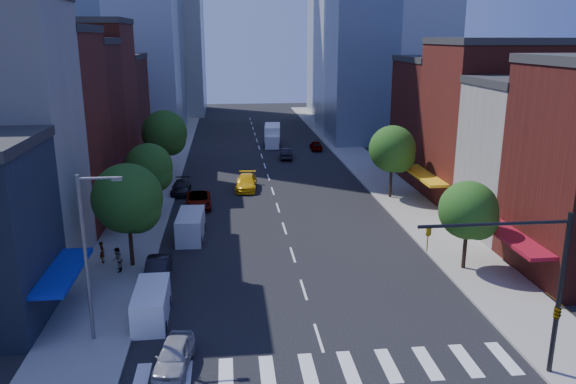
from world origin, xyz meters
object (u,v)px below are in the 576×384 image
object	(u,v)px
cargo_van_far	(191,227)
taxi	(246,182)
pedestrian_far	(117,260)
parked_car_rear	(181,187)
cargo_van_near	(151,305)
traffic_car_far	(316,145)
box_truck	(272,136)
pedestrian_near	(102,252)
parked_car_third	(198,200)
parked_car_front	(174,355)
traffic_car_oncoming	(286,153)
parked_car_second	(158,269)

from	to	relation	value
cargo_van_far	taxi	size ratio (longest dim) A/B	0.96
cargo_van_far	pedestrian_far	world-z (taller)	cargo_van_far
parked_car_rear	taxi	world-z (taller)	taxi
cargo_van_near	cargo_van_far	world-z (taller)	cargo_van_far
traffic_car_far	box_truck	world-z (taller)	box_truck
cargo_van_far	taxi	bearing A→B (deg)	73.36
parked_car_rear	cargo_van_near	world-z (taller)	cargo_van_near
pedestrian_near	pedestrian_far	distance (m)	2.27
parked_car_third	pedestrian_far	world-z (taller)	pedestrian_far
parked_car_front	box_truck	size ratio (longest dim) A/B	0.52
parked_car_rear	parked_car_front	bearing A→B (deg)	-84.68
parked_car_third	box_truck	xyz separation A→B (m)	(9.59, 30.53, 0.71)
taxi	cargo_van_near	bearing A→B (deg)	-97.56
parked_car_front	parked_car_third	bearing A→B (deg)	97.52
parked_car_third	pedestrian_near	xyz separation A→B (m)	(-6.17, -13.32, 0.23)
traffic_car_oncoming	pedestrian_far	distance (m)	39.19
cargo_van_far	pedestrian_near	world-z (taller)	cargo_van_far
box_truck	pedestrian_far	size ratio (longest dim) A/B	4.40
parked_car_front	pedestrian_near	xyz separation A→B (m)	(-6.17, 13.71, 0.25)
cargo_van_near	pedestrian_far	xyz separation A→B (m)	(-3.11, 6.97, 0.05)
parked_car_front	parked_car_third	world-z (taller)	parked_car_third
traffic_car_far	cargo_van_far	bearing A→B (deg)	68.21
box_truck	parked_car_front	bearing A→B (deg)	-94.04
parked_car_rear	pedestrian_far	size ratio (longest dim) A/B	2.65
taxi	box_truck	world-z (taller)	box_truck
parked_car_front	traffic_car_oncoming	world-z (taller)	traffic_car_oncoming
parked_car_front	parked_car_rear	bearing A→B (deg)	101.08
cargo_van_far	taxi	world-z (taller)	cargo_van_far
parked_car_rear	cargo_van_near	distance (m)	27.14
parked_car_second	parked_car_third	distance (m)	16.37
parked_car_front	traffic_car_oncoming	bearing A→B (deg)	85.06
parked_car_third	pedestrian_near	world-z (taller)	pedestrian_near
parked_car_rear	parked_car_third	bearing A→B (deg)	-66.66
parked_car_third	pedestrian_far	xyz separation A→B (m)	(-4.79, -15.12, 0.31)
parked_car_second	cargo_van_near	bearing A→B (deg)	-85.26
parked_car_second	cargo_van_far	xyz separation A→B (m)	(1.77, 7.52, 0.35)
parked_car_rear	traffic_car_oncoming	distance (m)	20.26
pedestrian_far	traffic_car_far	bearing A→B (deg)	149.43
cargo_van_far	traffic_car_oncoming	size ratio (longest dim) A/B	1.15
parked_car_front	pedestrian_near	world-z (taller)	pedestrian_near
pedestrian_far	traffic_car_oncoming	bearing A→B (deg)	152.41
cargo_van_far	pedestrian_far	xyz separation A→B (m)	(-4.57, -6.39, -0.03)
taxi	pedestrian_near	bearing A→B (deg)	-114.20
cargo_van_far	box_truck	bearing A→B (deg)	78.18
cargo_van_near	box_truck	world-z (taller)	box_truck
traffic_car_oncoming	pedestrian_near	bearing A→B (deg)	66.89
parked_car_third	traffic_car_oncoming	world-z (taller)	traffic_car_oncoming
parked_car_second	box_truck	size ratio (longest dim) A/B	0.55
cargo_van_near	pedestrian_near	world-z (taller)	cargo_van_near
traffic_car_far	pedestrian_near	bearing A→B (deg)	63.72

